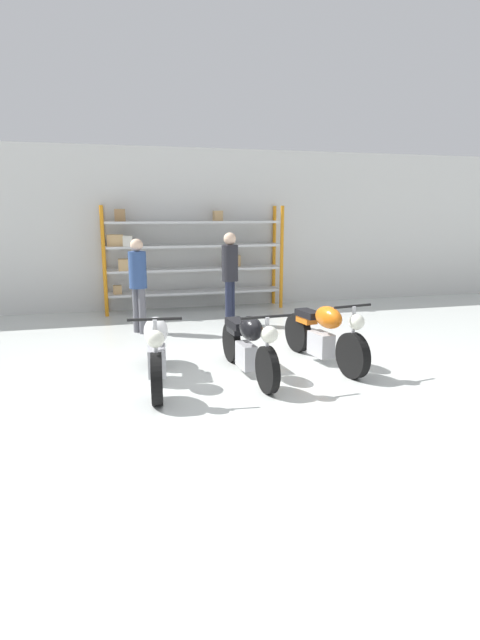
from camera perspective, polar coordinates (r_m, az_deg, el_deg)
ground_plane at (r=6.88m, az=0.85°, el=-6.40°), size 30.00×30.00×0.00m
back_wall at (r=11.67m, az=-6.18°, el=10.23°), size 30.00×0.08×3.60m
shelving_rack at (r=11.34m, az=-6.00°, el=7.31°), size 4.03×0.63×2.33m
motorcycle_white at (r=6.56m, az=-9.51°, el=-3.37°), size 0.62×2.15×1.02m
motorcycle_black at (r=6.74m, az=0.95°, el=-2.68°), size 0.66×2.01×0.97m
motorcycle_orange at (r=7.39m, az=9.59°, el=-1.56°), size 0.63×2.06×1.00m
person_browsing at (r=9.74m, az=-1.16°, el=5.64°), size 0.44×0.44×1.81m
person_near_rack at (r=9.27m, az=-11.59°, el=4.72°), size 0.44×0.44×1.73m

